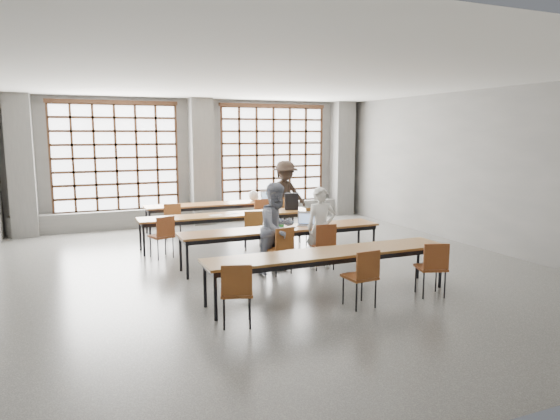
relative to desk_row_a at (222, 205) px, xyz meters
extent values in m
plane|color=#4D4D4B|center=(-0.25, -4.09, -0.66)|extent=(11.00, 11.00, 0.00)
plane|color=silver|center=(-0.25, -4.09, 2.84)|extent=(11.00, 11.00, 0.00)
plane|color=#5A5A57|center=(-0.25, 1.41, 1.09)|extent=(10.00, 0.00, 10.00)
plane|color=#5A5A57|center=(-0.25, -9.59, 1.09)|extent=(10.00, 0.00, 10.00)
plane|color=#5A5A57|center=(4.75, -4.09, 1.09)|extent=(0.00, 11.00, 11.00)
cube|color=#585855|center=(-4.75, 1.13, 1.09)|extent=(0.60, 0.55, 3.50)
cube|color=#585855|center=(-0.25, 1.13, 1.09)|extent=(0.60, 0.55, 3.50)
cube|color=#585855|center=(4.25, 1.13, 1.09)|extent=(0.60, 0.55, 3.50)
cube|color=white|center=(-2.50, 1.39, 1.24)|extent=(3.20, 0.02, 2.80)
cube|color=black|center=(-2.50, 1.31, 1.24)|extent=(3.20, 0.05, 2.80)
cube|color=black|center=(-2.50, 1.31, -0.21)|extent=(3.32, 0.07, 0.10)
cube|color=black|center=(-2.50, 1.31, 2.69)|extent=(3.32, 0.07, 0.10)
cube|color=white|center=(2.00, 1.39, 1.24)|extent=(3.20, 0.02, 2.80)
cube|color=black|center=(2.00, 1.31, 1.24)|extent=(3.20, 0.05, 2.80)
cube|color=black|center=(2.00, 1.31, -0.21)|extent=(3.32, 0.07, 0.10)
cube|color=black|center=(2.00, 1.31, 2.69)|extent=(3.32, 0.07, 0.10)
cube|color=#585855|center=(-0.25, 1.21, -0.41)|extent=(9.80, 0.35, 0.50)
cube|color=brown|center=(0.00, 0.00, 0.05)|extent=(4.00, 0.70, 0.04)
cube|color=black|center=(0.00, 0.00, -0.01)|extent=(3.90, 0.64, 0.08)
cylinder|color=black|center=(-1.92, -0.29, -0.32)|extent=(0.05, 0.05, 0.69)
cylinder|color=black|center=(-1.92, 0.29, -0.32)|extent=(0.05, 0.05, 0.69)
cylinder|color=black|center=(1.92, -0.29, -0.32)|extent=(0.05, 0.05, 0.69)
cylinder|color=black|center=(1.92, 0.29, -0.32)|extent=(0.05, 0.05, 0.69)
cube|color=brown|center=(-0.39, -1.83, 0.05)|extent=(4.00, 0.70, 0.04)
cube|color=black|center=(-0.39, -1.83, -0.01)|extent=(3.90, 0.64, 0.08)
cylinder|color=black|center=(-2.31, -2.12, -0.32)|extent=(0.05, 0.05, 0.69)
cylinder|color=black|center=(-2.31, -1.54, -0.32)|extent=(0.05, 0.05, 0.69)
cylinder|color=black|center=(1.53, -2.12, -0.32)|extent=(0.05, 0.05, 0.69)
cylinder|color=black|center=(1.53, -1.54, -0.32)|extent=(0.05, 0.05, 0.69)
cube|color=brown|center=(0.09, -3.85, 0.05)|extent=(4.00, 0.70, 0.04)
cube|color=black|center=(0.09, -3.85, -0.01)|extent=(3.90, 0.64, 0.08)
cylinder|color=black|center=(-1.83, -4.14, -0.32)|extent=(0.05, 0.05, 0.69)
cylinder|color=black|center=(-1.83, -3.56, -0.32)|extent=(0.05, 0.05, 0.69)
cylinder|color=black|center=(2.01, -4.14, -0.32)|extent=(0.05, 0.05, 0.69)
cylinder|color=black|center=(2.01, -3.56, -0.32)|extent=(0.05, 0.05, 0.69)
cube|color=brown|center=(0.02, -5.94, 0.05)|extent=(4.00, 0.70, 0.04)
cube|color=black|center=(0.02, -5.94, -0.01)|extent=(3.90, 0.64, 0.08)
cylinder|color=black|center=(-1.90, -6.23, -0.32)|extent=(0.05, 0.05, 0.69)
cylinder|color=black|center=(-1.90, -5.65, -0.32)|extent=(0.05, 0.05, 0.69)
cylinder|color=black|center=(1.94, -6.23, -0.32)|extent=(0.05, 0.05, 0.69)
cylinder|color=black|center=(1.94, -5.65, -0.32)|extent=(0.05, 0.05, 0.69)
cube|color=brown|center=(-1.40, -0.55, -0.21)|extent=(0.50, 0.50, 0.04)
cube|color=brown|center=(-1.44, -0.75, 0.02)|extent=(0.40, 0.12, 0.40)
cylinder|color=black|center=(-1.40, -0.55, -0.44)|extent=(0.02, 0.02, 0.45)
cube|color=brown|center=(0.80, -0.55, -0.21)|extent=(0.47, 0.47, 0.04)
cube|color=brown|center=(0.83, -0.75, 0.02)|extent=(0.40, 0.08, 0.40)
cylinder|color=black|center=(0.80, -0.55, -0.44)|extent=(0.02, 0.02, 0.45)
cube|color=brown|center=(1.60, -0.55, -0.21)|extent=(0.51, 0.51, 0.04)
cube|color=brown|center=(1.55, -0.74, 0.02)|extent=(0.40, 0.12, 0.40)
cylinder|color=black|center=(1.60, -0.55, -0.44)|extent=(0.02, 0.02, 0.45)
cube|color=brown|center=(-1.99, -2.38, -0.21)|extent=(0.53, 0.53, 0.04)
cube|color=brown|center=(-1.93, -2.57, 0.02)|extent=(0.39, 0.15, 0.40)
cylinder|color=black|center=(-1.99, -2.38, -0.44)|extent=(0.02, 0.02, 0.45)
cube|color=brown|center=(0.01, -2.38, -0.21)|extent=(0.51, 0.51, 0.04)
cube|color=brown|center=(-0.04, -2.58, 0.02)|extent=(0.39, 0.13, 0.40)
cylinder|color=black|center=(0.01, -2.38, -0.44)|extent=(0.02, 0.02, 0.45)
cube|color=brown|center=(1.41, -2.38, -0.21)|extent=(0.42, 0.42, 0.04)
cube|color=brown|center=(1.41, -2.58, 0.02)|extent=(0.40, 0.03, 0.40)
cylinder|color=black|center=(1.41, -2.38, -0.44)|extent=(0.02, 0.02, 0.45)
cube|color=brown|center=(-0.21, -4.40, -0.21)|extent=(0.50, 0.50, 0.04)
cube|color=brown|center=(-0.17, -4.59, 0.02)|extent=(0.40, 0.12, 0.40)
cylinder|color=black|center=(-0.21, -4.40, -0.44)|extent=(0.02, 0.02, 0.45)
cube|color=brown|center=(0.69, -4.40, -0.21)|extent=(0.46, 0.46, 0.04)
cube|color=brown|center=(0.67, -4.60, 0.02)|extent=(0.40, 0.07, 0.40)
cylinder|color=black|center=(0.69, -4.40, -0.44)|extent=(0.02, 0.02, 0.45)
cube|color=brown|center=(-1.68, -6.49, -0.21)|extent=(0.53, 0.53, 0.04)
cube|color=brown|center=(-1.74, -6.68, 0.02)|extent=(0.39, 0.15, 0.40)
cylinder|color=black|center=(-1.68, -6.49, -0.44)|extent=(0.02, 0.02, 0.45)
cube|color=brown|center=(0.22, -6.49, -0.21)|extent=(0.45, 0.45, 0.04)
cube|color=brown|center=(0.23, -6.69, 0.02)|extent=(0.40, 0.06, 0.40)
cylinder|color=black|center=(0.22, -6.49, -0.44)|extent=(0.02, 0.02, 0.45)
cube|color=brown|center=(1.52, -6.49, -0.21)|extent=(0.53, 0.53, 0.04)
cube|color=brown|center=(1.46, -6.68, 0.02)|extent=(0.39, 0.15, 0.40)
cylinder|color=black|center=(1.52, -6.49, -0.44)|extent=(0.02, 0.02, 0.45)
imported|color=silver|center=(0.69, -4.35, 0.11)|extent=(0.63, 0.48, 1.55)
imported|color=#19274D|center=(-0.21, -4.35, 0.17)|extent=(0.99, 0.90, 1.67)
imported|color=black|center=(1.60, -0.50, 0.25)|extent=(1.25, 0.81, 1.83)
cube|color=#B6B5BB|center=(0.64, -3.80, 0.08)|extent=(0.44, 0.40, 0.02)
cube|color=black|center=(0.63, -3.81, 0.09)|extent=(0.35, 0.30, 0.00)
cube|color=#B6B5BB|center=(0.71, -3.68, 0.20)|extent=(0.35, 0.24, 0.26)
cube|color=#8CB0F2|center=(0.70, -3.69, 0.17)|extent=(0.29, 0.20, 0.21)
cube|color=#ACADB1|center=(1.35, 0.05, 0.08)|extent=(0.38, 0.29, 0.02)
cube|color=black|center=(1.35, 0.04, 0.09)|extent=(0.32, 0.21, 0.00)
cube|color=#ACADB1|center=(1.34, 0.19, 0.20)|extent=(0.36, 0.10, 0.26)
cube|color=#8BBDF0|center=(1.34, 0.18, 0.17)|extent=(0.31, 0.08, 0.21)
ellipsoid|color=silver|center=(1.04, -3.87, 0.08)|extent=(0.10, 0.07, 0.04)
cube|color=#2B8437|center=(0.04, -3.77, 0.11)|extent=(0.27, 0.16, 0.09)
cube|color=black|center=(0.27, -3.95, 0.07)|extent=(0.14, 0.10, 0.01)
cube|color=silver|center=(-0.69, -1.88, 0.07)|extent=(0.31, 0.23, 0.00)
cube|color=white|center=(-0.29, -1.83, 0.07)|extent=(0.36, 0.32, 0.00)
cube|color=black|center=(1.21, -1.78, 0.27)|extent=(0.37, 0.30, 0.40)
ellipsoid|color=silver|center=(0.90, 0.05, 0.21)|extent=(0.30, 0.26, 0.29)
cube|color=#A61426|center=(-1.68, -6.49, -0.16)|extent=(0.21, 0.10, 0.06)
camera|label=1|loc=(-3.61, -12.60, 1.88)|focal=32.00mm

